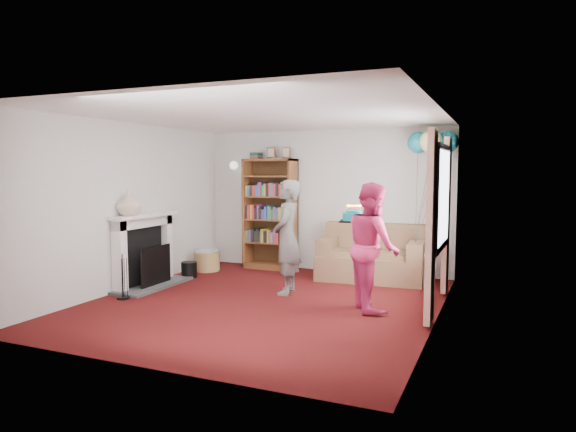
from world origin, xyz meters
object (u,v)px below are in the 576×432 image
at_px(sofa, 372,259).
at_px(birthday_cake, 354,217).
at_px(person_striped, 287,237).
at_px(bookcase, 271,215).
at_px(person_magenta, 373,246).

relative_size(sofa, birthday_cake, 4.81).
bearing_deg(sofa, birthday_cake, -88.50).
bearing_deg(sofa, person_striped, -125.02).
xyz_separation_m(bookcase, sofa, (1.95, -0.23, -0.64)).
height_order(bookcase, birthday_cake, bookcase).
distance_m(bookcase, person_magenta, 3.15).
relative_size(sofa, person_magenta, 1.04).
height_order(bookcase, person_magenta, bookcase).
relative_size(bookcase, person_striped, 1.33).
bearing_deg(sofa, person_magenta, -79.69).
relative_size(person_striped, birthday_cake, 4.68).
bearing_deg(sofa, bookcase, 169.92).
xyz_separation_m(person_magenta, birthday_cake, (-0.30, 0.16, 0.35)).
xyz_separation_m(person_striped, person_magenta, (1.34, -0.35, -0.01)).
distance_m(bookcase, birthday_cake, 2.82).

